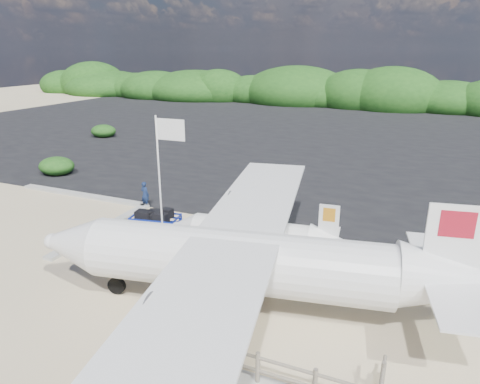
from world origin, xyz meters
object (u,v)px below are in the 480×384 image
at_px(flagpole, 165,261).
at_px(aircraft_small, 248,125).
at_px(crew_c, 244,227).
at_px(aircraft_large, 479,167).
at_px(baggage_cart, 157,236).
at_px(signboard, 245,291).
at_px(crew_b, 259,218).
at_px(crew_a, 145,194).

xyz_separation_m(flagpole, aircraft_small, (-9.29, 32.15, 0.00)).
distance_m(crew_c, aircraft_large, 21.96).
xyz_separation_m(baggage_cart, signboard, (5.69, -2.82, 0.00)).
relative_size(baggage_cart, aircraft_small, 0.31).
height_order(signboard, crew_b, crew_b).
height_order(crew_c, aircraft_small, crew_c).
relative_size(flagpole, aircraft_large, 0.33).
relative_size(flagpole, crew_b, 3.84).
bearing_deg(aircraft_small, baggage_cart, 98.02).
distance_m(baggage_cart, crew_c, 4.28).
height_order(baggage_cart, signboard, signboard).
relative_size(crew_a, aircraft_large, 0.08).
bearing_deg(crew_c, aircraft_large, -132.71).
bearing_deg(aircraft_small, crew_c, 105.70).
relative_size(crew_b, aircraft_large, 0.09).
distance_m(baggage_cart, flagpole, 2.66).
bearing_deg(signboard, crew_c, 93.07).
bearing_deg(baggage_cart, flagpole, -59.32).
bearing_deg(baggage_cart, signboard, -36.44).
height_order(signboard, crew_a, crew_a).
height_order(crew_a, aircraft_large, aircraft_large).
relative_size(signboard, aircraft_large, 0.09).
distance_m(crew_c, aircraft_small, 31.48).
xyz_separation_m(crew_c, aircraft_large, (11.08, 18.95, -0.79)).
relative_size(signboard, crew_a, 1.13).
distance_m(aircraft_large, aircraft_small, 24.96).
xyz_separation_m(crew_b, aircraft_large, (10.87, 17.66, -0.78)).
relative_size(flagpole, crew_a, 4.08).
bearing_deg(aircraft_large, signboard, 56.90).
distance_m(crew_a, aircraft_small, 27.55).
bearing_deg(signboard, flagpole, 148.51).
height_order(baggage_cart, crew_c, crew_c).
height_order(flagpole, crew_c, flagpole).
height_order(signboard, crew_c, crew_c).
xyz_separation_m(baggage_cart, aircraft_small, (-7.55, 30.14, 0.00)).
xyz_separation_m(crew_a, aircraft_large, (17.91, 16.83, -0.74)).
xyz_separation_m(signboard, crew_a, (-8.41, 5.85, 0.74)).
relative_size(crew_a, aircraft_small, 0.19).
xyz_separation_m(flagpole, crew_a, (-4.45, 5.04, 0.74)).
bearing_deg(crew_c, crew_b, -111.84).
height_order(baggage_cart, crew_a, crew_a).
relative_size(flagpole, signboard, 3.59).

